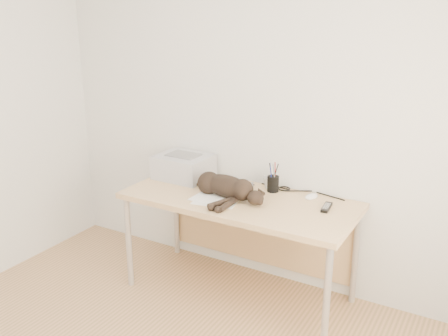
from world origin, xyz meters
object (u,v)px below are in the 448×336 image
Objects in this scene: printer at (184,166)px; pen_cup at (273,184)px; mug at (269,183)px; mouse at (312,195)px; desk at (245,212)px; cat at (224,187)px.

pen_cup is (0.72, 0.06, -0.03)m from printer.
mug is 0.78× the size of mouse.
desk is 0.28m from mug.
pen_cup is (0.15, 0.15, 0.19)m from desk.
pen_cup reaches higher than mouse.
cat is (-0.10, -0.12, 0.20)m from desk.
pen_cup reaches higher than mug.
cat is 3.39× the size of pen_cup.
printer reaches higher than mug.
mug is (0.67, 0.11, -0.05)m from printer.
pen_cup is (0.25, 0.27, -0.01)m from cat.
printer is at bearing -170.75° from mug.
mouse is at bearing -3.66° from mug.
printer is 1.00m from mouse.
desk is 0.62m from printer.
desk is at bearing -145.15° from mouse.
mug reaches higher than mouse.
mug is at bearing 62.86° from desk.
printer reaches higher than cat.
printer is at bearing -174.96° from pen_cup.
mug is 0.33m from mouse.
desk is 0.26m from cat.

